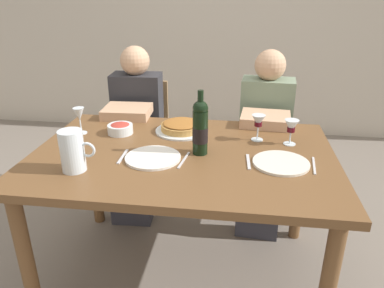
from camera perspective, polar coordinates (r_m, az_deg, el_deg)
ground_plane at (r=2.25m, az=-1.21°, el=-19.15°), size 8.00×8.00×0.00m
back_wall at (r=4.01m, az=4.13°, el=21.53°), size 8.00×0.10×2.80m
dining_table at (r=1.87m, az=-1.39°, el=-3.86°), size 1.50×1.00×0.76m
wine_bottle at (r=1.77m, az=1.30°, el=2.62°), size 0.08×0.08×0.32m
water_pitcher at (r=1.70m, az=-18.09°, el=-1.37°), size 0.16×0.11×0.19m
baked_tart at (r=2.08m, az=-1.67°, el=2.68°), size 0.30×0.30×0.06m
salad_bowl at (r=2.09m, az=-11.13°, el=2.45°), size 0.14×0.14×0.06m
wine_glass_left_diner at (r=1.97m, az=10.31°, el=3.40°), size 0.07×0.07×0.14m
wine_glass_right_diner at (r=2.12m, az=-17.17°, el=4.29°), size 0.06×0.06×0.15m
wine_glass_centre at (r=1.95m, az=15.22°, el=2.53°), size 0.07×0.07×0.13m
dinner_plate_left_setting at (r=1.75m, az=13.70°, el=-2.88°), size 0.26×0.26×0.01m
dinner_plate_right_setting at (r=1.77m, az=-6.11°, el=-2.12°), size 0.27×0.27×0.01m
fork_left_setting at (r=1.74m, az=8.79°, el=-2.75°), size 0.02×0.16×0.00m
knife_left_setting at (r=1.78m, az=18.50°, el=-3.20°), size 0.03×0.18×0.00m
knife_right_setting at (r=1.74m, az=-1.29°, el=-2.51°), size 0.03×0.18×0.00m
spoon_right_setting at (r=1.81m, az=-10.74°, el=-1.92°), size 0.02×0.16×0.00m
chair_left at (r=2.83m, az=-7.60°, el=1.91°), size 0.42×0.42×0.87m
diner_left at (r=2.58m, az=-8.88°, el=2.48°), size 0.35×0.51×1.16m
chair_right at (r=2.72m, az=11.10°, el=0.71°), size 0.43×0.43×0.87m
diner_right at (r=2.45m, az=11.19°, el=1.21°), size 0.36×0.52×1.16m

